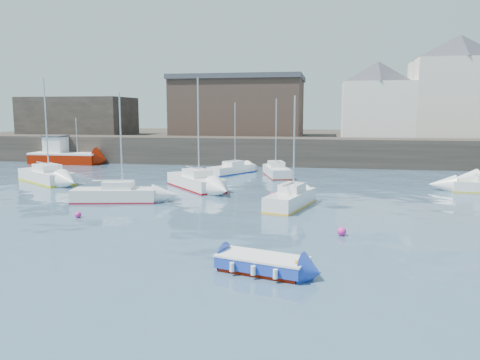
% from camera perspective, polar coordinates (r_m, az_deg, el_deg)
% --- Properties ---
extents(water, '(220.00, 220.00, 0.00)m').
position_cam_1_polar(water, '(18.61, -6.98, -9.77)').
color(water, '#2D4760').
rests_on(water, ground).
extents(quay_wall, '(90.00, 5.00, 3.00)m').
position_cam_1_polar(quay_wall, '(52.31, 4.69, 3.52)').
color(quay_wall, '#28231E').
rests_on(quay_wall, ground).
extents(land_strip, '(90.00, 32.00, 2.80)m').
position_cam_1_polar(land_strip, '(70.20, 6.25, 4.59)').
color(land_strip, '#28231E').
rests_on(land_strip, ground).
extents(bldg_east_a, '(13.36, 13.36, 11.80)m').
position_cam_1_polar(bldg_east_a, '(60.70, 24.98, 10.33)').
color(bldg_east_a, beige).
rests_on(bldg_east_a, land_strip).
extents(bldg_east_d, '(11.14, 11.14, 8.95)m').
position_cam_1_polar(bldg_east_d, '(58.64, 16.35, 9.45)').
color(bldg_east_d, white).
rests_on(bldg_east_d, land_strip).
extents(warehouse, '(16.40, 10.40, 7.60)m').
position_cam_1_polar(warehouse, '(60.94, -0.13, 9.01)').
color(warehouse, '#3D2D26').
rests_on(warehouse, land_strip).
extents(bldg_west, '(14.00, 8.00, 5.00)m').
position_cam_1_polar(bldg_west, '(67.70, -19.08, 7.37)').
color(bldg_west, '#353028').
rests_on(bldg_west, land_strip).
extents(blue_dinghy, '(3.53, 2.22, 0.62)m').
position_cam_1_polar(blue_dinghy, '(17.13, 2.72, -10.10)').
color(blue_dinghy, '#811200').
rests_on(blue_dinghy, ground).
extents(fishing_boat, '(7.85, 3.04, 5.17)m').
position_cam_1_polar(fishing_boat, '(56.87, -20.71, 2.88)').
color(fishing_boat, '#811200').
rests_on(fishing_boat, ground).
extents(sailboat_a, '(5.62, 2.79, 7.00)m').
position_cam_1_polar(sailboat_a, '(31.32, -14.99, -1.71)').
color(sailboat_a, white).
rests_on(sailboat_a, ground).
extents(sailboat_b, '(5.79, 6.21, 8.29)m').
position_cam_1_polar(sailboat_b, '(35.88, -5.44, -0.16)').
color(sailboat_b, white).
rests_on(sailboat_b, ground).
extents(sailboat_c, '(2.97, 5.39, 6.77)m').
position_cam_1_polar(sailboat_c, '(28.77, 6.18, -2.29)').
color(sailboat_c, white).
rests_on(sailboat_c, ground).
extents(sailboat_e, '(6.66, 5.49, 8.52)m').
position_cam_1_polar(sailboat_e, '(42.06, -22.57, 0.49)').
color(sailboat_e, white).
rests_on(sailboat_e, ground).
extents(sailboat_f, '(3.24, 5.66, 7.01)m').
position_cam_1_polar(sailboat_f, '(42.66, 4.48, 1.11)').
color(sailboat_f, white).
rests_on(sailboat_f, ground).
extents(sailboat_h, '(4.01, 5.36, 6.71)m').
position_cam_1_polar(sailboat_h, '(44.41, -1.02, 1.34)').
color(sailboat_h, white).
rests_on(sailboat_h, ground).
extents(buoy_near, '(0.35, 0.35, 0.35)m').
position_cam_1_polar(buoy_near, '(27.37, -19.11, -4.34)').
color(buoy_near, '#D62491').
rests_on(buoy_near, ground).
extents(buoy_mid, '(0.43, 0.43, 0.43)m').
position_cam_1_polar(buoy_mid, '(22.66, 12.28, -6.63)').
color(buoy_mid, '#D62491').
rests_on(buoy_mid, ground).
extents(buoy_far, '(0.39, 0.39, 0.39)m').
position_cam_1_polar(buoy_far, '(31.92, 3.97, -2.17)').
color(buoy_far, '#D62491').
rests_on(buoy_far, ground).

